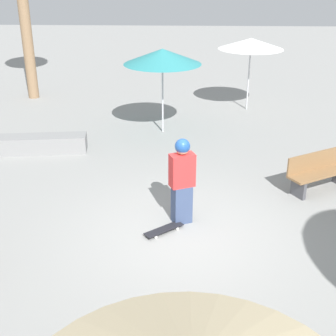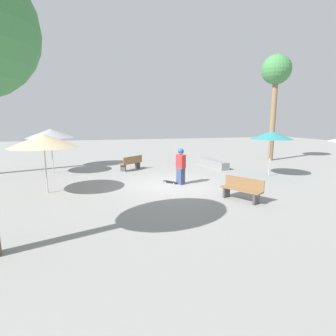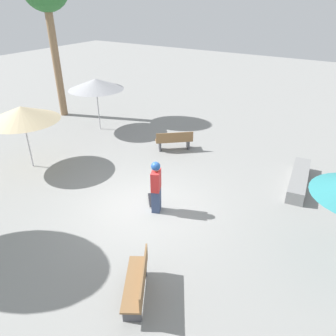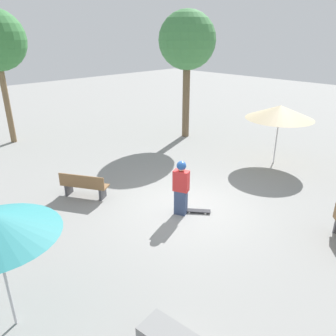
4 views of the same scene
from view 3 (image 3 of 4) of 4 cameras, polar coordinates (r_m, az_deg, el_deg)
name	(u,v)px [view 3 (image 3 of 4)]	position (r m, az deg, el deg)	size (l,w,h in m)	color
ground_plane	(146,207)	(10.61, -3.92, -6.81)	(60.00, 60.00, 0.00)	gray
skater_main	(156,185)	(9.95, -2.10, -3.02)	(0.41, 0.52, 1.71)	#38476B
skateboard	(152,200)	(10.83, -2.85, -5.58)	(0.66, 0.75, 0.07)	black
concrete_ledge	(299,180)	(12.50, 21.83, -1.90)	(0.89, 2.82, 0.45)	gray
bench_near	(174,141)	(14.20, 1.08, 4.79)	(1.51, 1.37, 0.85)	#47474C
bench_far	(138,283)	(7.69, -5.31, -19.27)	(1.19, 1.60, 0.85)	#47474C
shade_umbrella_grey	(96,84)	(16.32, -12.47, 14.09)	(2.63, 2.63, 2.51)	#B7B7BC
shade_umbrella_tan	(22,114)	(13.26, -24.11, 8.65)	(2.68, 2.68, 2.44)	#B7B7BC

